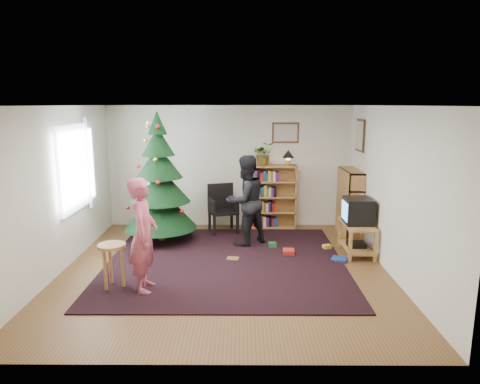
{
  "coord_description": "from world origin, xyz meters",
  "views": [
    {
      "loc": [
        0.27,
        -6.28,
        2.52
      ],
      "look_at": [
        0.23,
        0.62,
        1.1
      ],
      "focal_mm": 32.0,
      "sensor_mm": 36.0,
      "label": 1
    }
  ],
  "objects_px": {
    "picture_back": "(285,133)",
    "person_standing": "(143,235)",
    "potted_plant": "(264,154)",
    "crt_tv": "(358,211)",
    "picture_right": "(360,135)",
    "tv_stand": "(357,236)",
    "stool": "(112,254)",
    "armchair": "(223,206)",
    "person_by_chair": "(245,201)",
    "bookshelf_back": "(273,196)",
    "bookshelf_right": "(350,203)",
    "table_lamp": "(288,155)",
    "christmas_tree": "(160,188)"
  },
  "relations": [
    {
      "from": "picture_right",
      "to": "bookshelf_right",
      "type": "relative_size",
      "value": 0.46
    },
    {
      "from": "bookshelf_back",
      "to": "armchair",
      "type": "relative_size",
      "value": 1.36
    },
    {
      "from": "christmas_tree",
      "to": "bookshelf_back",
      "type": "relative_size",
      "value": 1.86
    },
    {
      "from": "picture_right",
      "to": "crt_tv",
      "type": "bearing_deg",
      "value": -103.73
    },
    {
      "from": "armchair",
      "to": "person_by_chair",
      "type": "relative_size",
      "value": 0.58
    },
    {
      "from": "armchair",
      "to": "tv_stand",
      "type": "bearing_deg",
      "value": -46.49
    },
    {
      "from": "christmas_tree",
      "to": "table_lamp",
      "type": "xyz_separation_m",
      "value": [
        2.45,
        0.93,
        0.51
      ]
    },
    {
      "from": "picture_right",
      "to": "armchair",
      "type": "xyz_separation_m",
      "value": [
        -2.58,
        0.31,
        -1.44
      ]
    },
    {
      "from": "armchair",
      "to": "stool",
      "type": "relative_size",
      "value": 1.5
    },
    {
      "from": "picture_back",
      "to": "christmas_tree",
      "type": "xyz_separation_m",
      "value": [
        -2.4,
        -1.07,
        -0.94
      ]
    },
    {
      "from": "table_lamp",
      "to": "bookshelf_back",
      "type": "bearing_deg",
      "value": 180.0
    },
    {
      "from": "tv_stand",
      "to": "crt_tv",
      "type": "relative_size",
      "value": 1.71
    },
    {
      "from": "picture_back",
      "to": "person_standing",
      "type": "height_order",
      "value": "picture_back"
    },
    {
      "from": "picture_back",
      "to": "bookshelf_right",
      "type": "relative_size",
      "value": 0.42
    },
    {
      "from": "crt_tv",
      "to": "stool",
      "type": "bearing_deg",
      "value": -159.62
    },
    {
      "from": "bookshelf_back",
      "to": "stool",
      "type": "distance_m",
      "value": 3.89
    },
    {
      "from": "potted_plant",
      "to": "table_lamp",
      "type": "relative_size",
      "value": 1.5
    },
    {
      "from": "tv_stand",
      "to": "armchair",
      "type": "height_order",
      "value": "armchair"
    },
    {
      "from": "bookshelf_back",
      "to": "person_standing",
      "type": "xyz_separation_m",
      "value": [
        -1.97,
        -3.09,
        0.12
      ]
    },
    {
      "from": "picture_right",
      "to": "tv_stand",
      "type": "xyz_separation_m",
      "value": [
        -0.26,
        -1.06,
        -1.63
      ]
    },
    {
      "from": "armchair",
      "to": "person_by_chair",
      "type": "xyz_separation_m",
      "value": [
        0.44,
        -0.86,
        0.31
      ]
    },
    {
      "from": "tv_stand",
      "to": "person_standing",
      "type": "xyz_separation_m",
      "value": [
        -3.29,
        -1.45,
        0.47
      ]
    },
    {
      "from": "stool",
      "to": "potted_plant",
      "type": "height_order",
      "value": "potted_plant"
    },
    {
      "from": "picture_right",
      "to": "armchair",
      "type": "distance_m",
      "value": 2.97
    },
    {
      "from": "armchair",
      "to": "person_standing",
      "type": "bearing_deg",
      "value": -124.92
    },
    {
      "from": "table_lamp",
      "to": "picture_back",
      "type": "bearing_deg",
      "value": 110.72
    },
    {
      "from": "picture_back",
      "to": "tv_stand",
      "type": "bearing_deg",
      "value": -58.99
    },
    {
      "from": "armchair",
      "to": "stool",
      "type": "distance_m",
      "value": 3.1
    },
    {
      "from": "picture_back",
      "to": "picture_right",
      "type": "xyz_separation_m",
      "value": [
        1.33,
        -0.73,
        0.0
      ]
    },
    {
      "from": "picture_right",
      "to": "person_by_chair",
      "type": "xyz_separation_m",
      "value": [
        -2.15,
        -0.55,
        -1.13
      ]
    },
    {
      "from": "tv_stand",
      "to": "person_by_chair",
      "type": "relative_size",
      "value": 0.51
    },
    {
      "from": "tv_stand",
      "to": "armchair",
      "type": "relative_size",
      "value": 0.88
    },
    {
      "from": "bookshelf_back",
      "to": "potted_plant",
      "type": "height_order",
      "value": "potted_plant"
    },
    {
      "from": "tv_stand",
      "to": "potted_plant",
      "type": "relative_size",
      "value": 1.78
    },
    {
      "from": "armchair",
      "to": "person_standing",
      "type": "height_order",
      "value": "person_standing"
    },
    {
      "from": "picture_right",
      "to": "christmas_tree",
      "type": "relative_size",
      "value": 0.25
    },
    {
      "from": "person_standing",
      "to": "person_by_chair",
      "type": "bearing_deg",
      "value": -39.34
    },
    {
      "from": "crt_tv",
      "to": "table_lamp",
      "type": "distance_m",
      "value": 2.07
    },
    {
      "from": "picture_right",
      "to": "armchair",
      "type": "relative_size",
      "value": 0.63
    },
    {
      "from": "picture_right",
      "to": "christmas_tree",
      "type": "distance_m",
      "value": 3.85
    },
    {
      "from": "bookshelf_right",
      "to": "table_lamp",
      "type": "xyz_separation_m",
      "value": [
        -1.14,
        0.6,
        0.85
      ]
    },
    {
      "from": "stool",
      "to": "potted_plant",
      "type": "relative_size",
      "value": 1.35
    },
    {
      "from": "picture_back",
      "to": "potted_plant",
      "type": "height_order",
      "value": "picture_back"
    },
    {
      "from": "picture_back",
      "to": "picture_right",
      "type": "height_order",
      "value": "picture_right"
    },
    {
      "from": "person_by_chair",
      "to": "crt_tv",
      "type": "bearing_deg",
      "value": 128.41
    },
    {
      "from": "crt_tv",
      "to": "person_by_chair",
      "type": "bearing_deg",
      "value": 165.08
    },
    {
      "from": "christmas_tree",
      "to": "tv_stand",
      "type": "xyz_separation_m",
      "value": [
        3.47,
        -0.71,
        -0.69
      ]
    },
    {
      "from": "bookshelf_back",
      "to": "picture_back",
      "type": "bearing_deg",
      "value": 28.47
    },
    {
      "from": "crt_tv",
      "to": "picture_right",
      "type": "bearing_deg",
      "value": 76.27
    },
    {
      "from": "picture_back",
      "to": "table_lamp",
      "type": "relative_size",
      "value": 1.75
    }
  ]
}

